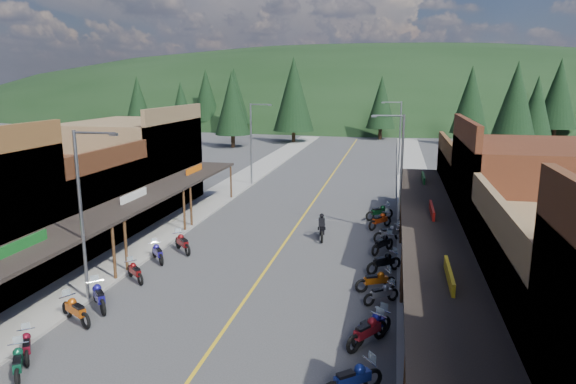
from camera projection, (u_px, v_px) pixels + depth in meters
The scene contains 44 objects.
ground at pixel (267, 268), 28.27m from camera, with size 220.00×220.00×0.00m, color #38383A.
centerline at pixel (320, 192), 47.40m from camera, with size 0.15×90.00×0.01m, color gold.
sidewalk_west at pixel (230, 188), 49.13m from camera, with size 3.40×94.00×0.15m, color gray.
sidewalk_east at pixel (417, 196), 45.65m from camera, with size 3.40×94.00×0.15m, color gray.
shop_west_2 at pixel (61, 204), 32.11m from camera, with size 10.90×9.00×6.20m.
shop_west_3 at pixel (134, 165), 41.09m from camera, with size 10.90×10.20×8.20m.
shop_east_2 at pixel (534, 211), 26.40m from camera, with size 10.90×9.00×8.20m.
shop_east_3 at pixel (497, 192), 35.79m from camera, with size 10.90×10.20×6.20m.
streetlight_0 at pixel (83, 209), 22.97m from camera, with size 2.16×0.18×8.00m.
streetlight_1 at pixel (252, 140), 49.76m from camera, with size 2.16×0.18×8.00m.
streetlight_2 at pixel (399, 169), 33.59m from camera, with size 2.16×0.18×8.00m.
streetlight_3 at pixel (399, 135), 54.63m from camera, with size 2.16×0.18×8.00m.
ridge_hill at pixel (374, 115), 157.42m from camera, with size 310.00×140.00×60.00m, color black.
pine_0 at pixel (138, 101), 94.20m from camera, with size 5.04×5.04×11.00m.
pine_1 at pixel (234, 96), 98.50m from camera, with size 5.88×5.88×12.50m.
pine_2 at pixel (294, 94), 84.06m from camera, with size 6.72×6.72×14.00m.
pine_3 at pixel (381, 102), 89.24m from camera, with size 5.04×5.04×11.00m.
pine_4 at pixel (471, 100), 80.54m from camera, with size 5.88×5.88×12.50m.
pine_5 at pixel (559, 93), 88.66m from camera, with size 6.72×6.72×14.00m.
pine_7 at pixel (206, 95), 105.84m from camera, with size 5.88×5.88×12.50m.
pine_8 at pixel (181, 112), 69.67m from camera, with size 4.48×4.48×10.00m.
pine_9 at pixel (536, 111), 65.17m from camera, with size 4.93×4.93×10.80m.
pine_10 at pixel (232, 103), 78.26m from camera, with size 5.38×5.38×11.60m.
pine_11 at pixel (515, 107), 59.10m from camera, with size 5.82×5.82×12.40m.
bike_west_2 at pixel (18, 361), 17.77m from camera, with size 0.68×2.03×1.16m, color #0E472F, non-canonical shape.
bike_west_3 at pixel (27, 344), 18.99m from camera, with size 0.63×1.90×1.08m, color maroon, non-canonical shape.
bike_west_4 at pixel (76, 309), 21.69m from camera, with size 0.75×2.25×1.29m, color #B94E0D, non-canonical shape.
bike_west_5 at pixel (99, 295), 23.08m from camera, with size 0.77×2.30×1.31m, color navy, non-canonical shape.
bike_west_6 at pixel (135, 271), 26.31m from camera, with size 0.65×1.96×1.12m, color maroon, non-canonical shape.
bike_west_7 at pixel (158, 252), 29.13m from camera, with size 0.69×2.07×1.18m, color navy, non-canonical shape.
bike_west_8 at pixel (183, 242), 30.72m from camera, with size 0.75×2.26×1.29m, color maroon, non-canonical shape.
bike_east_3 at pixel (353, 378), 16.65m from camera, with size 0.76×2.27×1.30m, color navy, non-canonical shape.
bike_east_4 at pixel (367, 330), 19.81m from camera, with size 0.78×2.33×1.33m, color maroon, non-canonical shape.
bike_east_5 at pixel (372, 325), 20.23m from camera, with size 0.77×2.32×1.32m, color navy, non-canonical shape.
bike_east_6 at pixel (381, 293), 23.63m from camera, with size 0.63×1.88×1.08m, color gray, non-canonical shape.
bike_east_7 at pixel (376, 280), 25.02m from camera, with size 0.70×2.09×1.19m, color #BC540D, non-canonical shape.
bike_east_8 at pixel (384, 261), 27.46m from camera, with size 0.74×2.22×1.27m, color black, non-canonical shape.
bike_east_9 at pixel (383, 243), 30.63m from camera, with size 0.74×2.21×1.26m, color black, non-canonical shape.
bike_east_10 at pixel (389, 232), 32.75m from camera, with size 0.74×2.22×1.27m, color #9B9BA0, non-canonical shape.
bike_east_11 at pixel (380, 220), 35.70m from camera, with size 0.75×2.24×1.28m, color #AD310C, non-canonical shape.
bike_east_12 at pixel (380, 211), 37.93m from camera, with size 0.76×2.29×1.31m, color #0A3618, non-canonical shape.
rider_on_bike at pixel (322, 228), 33.32m from camera, with size 1.10×2.43×1.79m.
pedestrian_east_a at pixel (429, 304), 21.06m from camera, with size 0.70×0.46×1.92m, color #211D2B.
pedestrian_east_b at pixel (406, 208), 37.58m from camera, with size 0.83×0.48×1.70m, color brown.
Camera 1 is at (6.59, -25.94, 10.08)m, focal length 32.00 mm.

